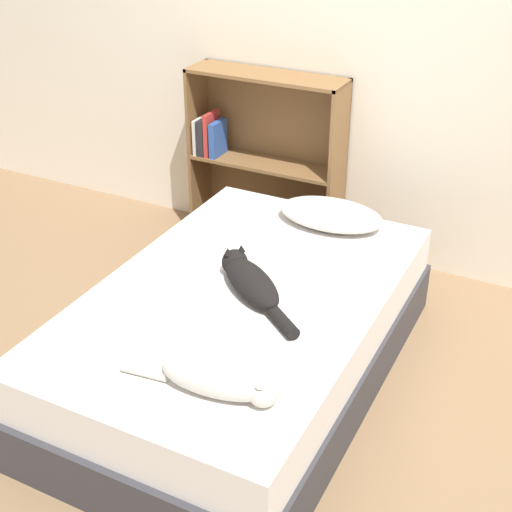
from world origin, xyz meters
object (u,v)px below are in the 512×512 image
at_px(bed, 242,335).
at_px(pillow, 331,214).
at_px(cat_dark, 251,280).
at_px(bookshelf, 264,158).
at_px(cat_light, 219,379).

relative_size(bed, pillow, 3.54).
height_order(cat_dark, bookshelf, bookshelf).
bearing_deg(pillow, cat_dark, -95.30).
bearing_deg(pillow, bed, -98.15).
xyz_separation_m(bed, pillow, (0.11, 0.77, 0.29)).
bearing_deg(bookshelf, pillow, -38.13).
xyz_separation_m(bed, bookshelf, (-0.51, 1.26, 0.31)).
xyz_separation_m(cat_dark, bookshelf, (-0.55, 1.25, 0.02)).
distance_m(bed, pillow, 0.83).
relative_size(bed, cat_dark, 3.60).
relative_size(bed, cat_light, 3.20).
distance_m(pillow, cat_light, 1.41).
xyz_separation_m(pillow, cat_dark, (-0.07, -0.76, 0.00)).
xyz_separation_m(bed, cat_dark, (0.04, 0.01, 0.30)).
xyz_separation_m(cat_light, cat_dark, (-0.21, 0.65, -0.01)).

